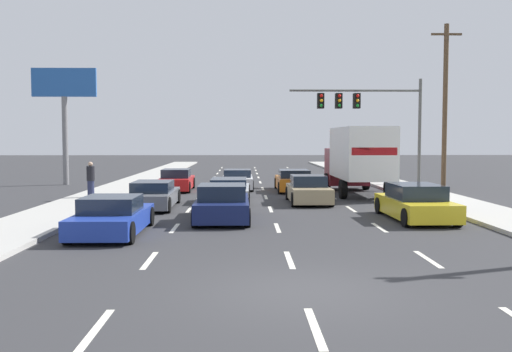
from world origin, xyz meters
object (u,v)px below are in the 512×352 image
(box_truck, at_px, (358,157))
(pedestrian_near_corner, at_px, (91,180))
(traffic_signal_mast, at_px, (360,107))
(roadside_billboard, at_px, (64,102))
(car_navy, at_px, (222,204))
(car_orange, at_px, (294,181))
(car_tan, at_px, (308,191))
(utility_pole_mid, at_px, (445,105))
(car_gray, at_px, (153,195))
(car_silver, at_px, (229,190))
(car_blue, at_px, (112,217))
(car_white, at_px, (238,180))
(car_red, at_px, (177,181))
(car_yellow, at_px, (415,203))

(box_truck, height_order, pedestrian_near_corner, box_truck)
(traffic_signal_mast, xyz_separation_m, roadside_billboard, (-18.83, 1.01, 0.36))
(car_navy, bearing_deg, car_orange, 72.84)
(car_navy, height_order, box_truck, box_truck)
(car_tan, bearing_deg, utility_pole_mid, 40.00)
(box_truck, height_order, traffic_signal_mast, traffic_signal_mast)
(car_tan, height_order, traffic_signal_mast, traffic_signal_mast)
(car_orange, xyz_separation_m, box_truck, (3.19, -2.18, 1.43))
(car_tan, distance_m, utility_pole_mid, 12.43)
(car_gray, bearing_deg, car_orange, 49.23)
(car_tan, height_order, roadside_billboard, roadside_billboard)
(car_navy, bearing_deg, car_silver, 89.31)
(car_blue, relative_size, car_tan, 1.10)
(car_tan, bearing_deg, car_white, 115.01)
(car_white, distance_m, car_tan, 7.93)
(car_blue, distance_m, pedestrian_near_corner, 10.53)
(car_red, distance_m, car_orange, 6.68)
(car_white, xyz_separation_m, utility_pole_mid, (12.25, 0.28, 4.43))
(car_blue, relative_size, pedestrian_near_corner, 2.63)
(car_white, xyz_separation_m, car_silver, (-0.32, -6.43, -0.02))
(pedestrian_near_corner, bearing_deg, car_yellow, -27.07)
(car_yellow, height_order, traffic_signal_mast, traffic_signal_mast)
(car_silver, xyz_separation_m, pedestrian_near_corner, (-6.70, 0.76, 0.47))
(traffic_signal_mast, bearing_deg, car_gray, -134.23)
(car_navy, relative_size, car_yellow, 0.96)
(car_orange, height_order, car_yellow, car_yellow)
(box_truck, height_order, roadside_billboard, roadside_billboard)
(car_red, height_order, car_orange, car_red)
(car_silver, xyz_separation_m, car_navy, (-0.08, -6.30, 0.07))
(car_gray, distance_m, utility_pole_mid, 18.76)
(car_tan, bearing_deg, pedestrian_near_corner, 171.71)
(car_gray, height_order, car_navy, car_navy)
(car_white, distance_m, car_yellow, 14.30)
(car_blue, bearing_deg, car_navy, 41.57)
(car_silver, bearing_deg, roadside_billboard, 136.95)
(car_gray, xyz_separation_m, car_blue, (-0.18, -6.78, 0.00))
(car_gray, height_order, car_silver, car_gray)
(pedestrian_near_corner, bearing_deg, roadside_billboard, 113.71)
(car_silver, bearing_deg, box_truck, 25.16)
(box_truck, bearing_deg, car_navy, -125.66)
(car_orange, relative_size, box_truck, 0.58)
(car_gray, distance_m, car_silver, 4.02)
(car_navy, distance_m, car_orange, 12.17)
(car_navy, relative_size, utility_pole_mid, 0.46)
(car_gray, xyz_separation_m, car_silver, (3.19, 2.45, -0.01))
(car_blue, height_order, traffic_signal_mast, traffic_signal_mast)
(car_red, xyz_separation_m, traffic_signal_mast, (11.19, 3.37, 4.41))
(car_red, height_order, car_silver, car_red)
(traffic_signal_mast, distance_m, roadside_billboard, 18.86)
(car_red, height_order, car_blue, car_red)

